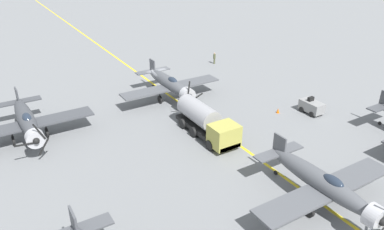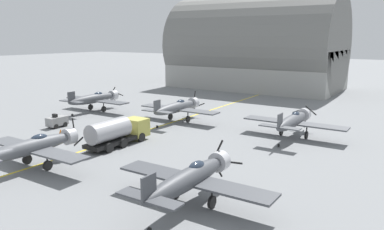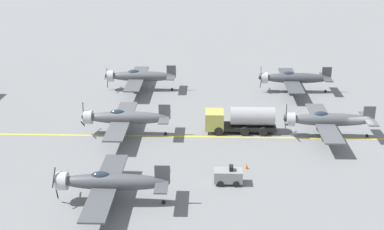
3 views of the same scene
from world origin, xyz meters
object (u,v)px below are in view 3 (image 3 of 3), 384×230
Objects in this scene: airplane_mid_center at (327,120)px; tow_tractor at (228,176)px; airplane_far_center at (124,118)px; fuel_tanker at (240,119)px; airplane_far_left at (110,182)px; airplane_far_right at (139,76)px; airplane_mid_right at (293,78)px; traffic_cone at (246,166)px.

airplane_mid_center is 4.62× the size of tow_tractor.
airplane_far_center reaches higher than fuel_tanker.
airplane_far_left is 11.00m from tow_tractor.
airplane_far_left is at bearing 110.97° from tow_tractor.
airplane_far_right is at bearing 45.00° from airplane_mid_center.
fuel_tanker is (-14.74, 8.09, -0.50)m from airplane_mid_right.
airplane_far_right is 4.62× the size of tow_tractor.
traffic_cone is at bearing 148.42° from airplane_mid_right.
airplane_mid_right is (16.02, -21.07, 0.00)m from airplane_far_center.
airplane_far_left is 26.36m from airplane_mid_center.
traffic_cone is at bearing -31.36° from tow_tractor.
traffic_cone is (-9.49, -0.15, -1.24)m from fuel_tanker.
airplane_mid_center is at bearing -44.54° from tow_tractor.
fuel_tanker is 3.08× the size of tow_tractor.
traffic_cone is (-8.34, 9.36, -1.74)m from airplane_mid_center.
airplane_far_left is 1.50× the size of fuel_tanker.
airplane_far_center reaches higher than airplane_mid_right.
airplane_far_left is 15.23m from airplane_far_center.
fuel_tanker is at bearing -80.78° from airplane_far_center.
airplane_far_center is at bearing 57.99° from traffic_cone.
tow_tractor is at bearing -147.68° from airplane_far_right.
airplane_far_right is at bearing 76.14° from airplane_mid_right.
fuel_tanker is at bearing 0.93° from traffic_cone.
airplane_mid_right is 25.55m from traffic_cone.
airplane_far_center reaches higher than traffic_cone.
airplane_mid_center is at bearing -55.55° from airplane_far_left.
traffic_cone is at bearing 121.75° from airplane_mid_center.
airplane_far_right is 20.01m from fuel_tanker.
airplane_far_center is at bearing 113.80° from airplane_mid_right.
airplane_mid_right is at bearing -4.83° from airplane_mid_center.
airplane_far_center is at bearing 95.63° from fuel_tanker.
airplane_far_center is 1.50× the size of fuel_tanker.
airplane_mid_right reaches higher than traffic_cone.
tow_tractor is at bearing -131.49° from airplane_far_center.
airplane_far_left is 31.40m from airplane_far_right.
airplane_far_right reaches higher than tow_tractor.
tow_tractor is 4.73× the size of traffic_cone.
tow_tractor is (3.91, -10.21, -1.22)m from airplane_far_left.
airplane_far_center reaches higher than airplane_far_left.
airplane_far_right is 21.44m from airplane_mid_right.
traffic_cone is at bearing -61.07° from airplane_far_left.
airplane_far_center is 21.82× the size of traffic_cone.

